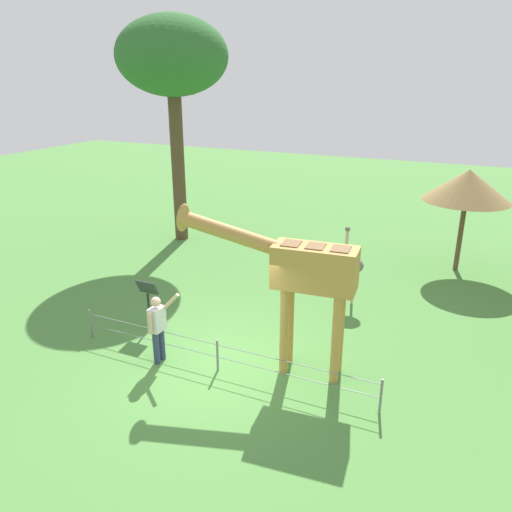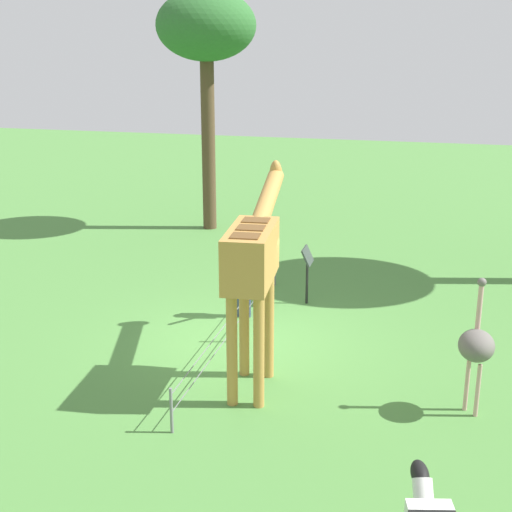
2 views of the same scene
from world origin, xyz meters
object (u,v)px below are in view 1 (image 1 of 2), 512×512
(giraffe, at_px, (298,271))
(info_sign, at_px, (148,294))
(shade_hut_aside, at_px, (468,186))
(tree_east, at_px, (172,59))
(visitor, at_px, (158,325))
(ostrich, at_px, (351,265))

(giraffe, bearing_deg, info_sign, -2.76)
(shade_hut_aside, height_order, tree_east, tree_east)
(info_sign, bearing_deg, giraffe, 177.24)
(giraffe, bearing_deg, tree_east, -43.19)
(giraffe, distance_m, visitor, 3.32)
(giraffe, relative_size, tree_east, 0.50)
(giraffe, xyz_separation_m, ostrich, (-0.24, -3.65, -1.12))
(shade_hut_aside, relative_size, tree_east, 0.41)
(visitor, bearing_deg, giraffe, -160.92)
(visitor, height_order, info_sign, visitor)
(visitor, height_order, ostrich, ostrich)
(giraffe, xyz_separation_m, visitor, (2.85, 0.99, -1.39))
(giraffe, bearing_deg, ostrich, -93.72)
(visitor, relative_size, shade_hut_aside, 0.51)
(giraffe, distance_m, ostrich, 3.83)
(ostrich, height_order, info_sign, ostrich)
(shade_hut_aside, bearing_deg, giraffe, 69.90)
(tree_east, bearing_deg, visitor, 119.37)
(visitor, relative_size, ostrich, 0.76)
(shade_hut_aside, distance_m, tree_east, 10.74)
(shade_hut_aside, xyz_separation_m, info_sign, (6.79, 7.48, -1.86))
(visitor, xyz_separation_m, tree_east, (4.37, -7.76, 5.64))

